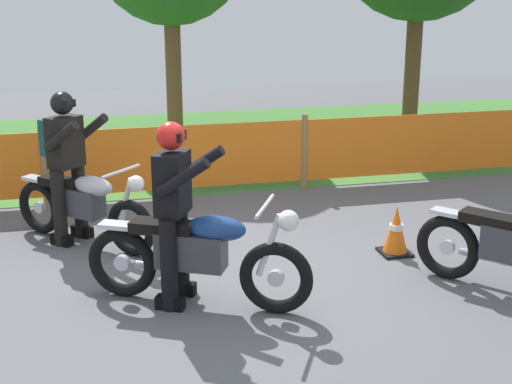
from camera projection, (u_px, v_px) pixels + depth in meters
name	position (u px, v px, depth m)	size (l,w,h in m)	color
ground	(219.00, 283.00, 7.21)	(24.00, 24.00, 0.02)	#5B5B60
grass_verge	(158.00, 147.00, 12.59)	(24.00, 5.82, 0.01)	#427A33
barrier_fence	(179.00, 158.00, 9.73)	(10.44, 0.08, 1.05)	#997547
motorcycle_lead	(198.00, 254.00, 6.61)	(1.95, 1.11, 1.01)	black
motorcycle_third	(84.00, 205.00, 8.09)	(1.50, 1.45, 0.94)	black
rider_lead	(175.00, 207.00, 6.53)	(0.71, 0.70, 1.69)	black
rider_third	(66.00, 159.00, 8.04)	(0.77, 0.76, 1.69)	black
traffic_cone	(396.00, 231.00, 7.86)	(0.32, 0.32, 0.53)	black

